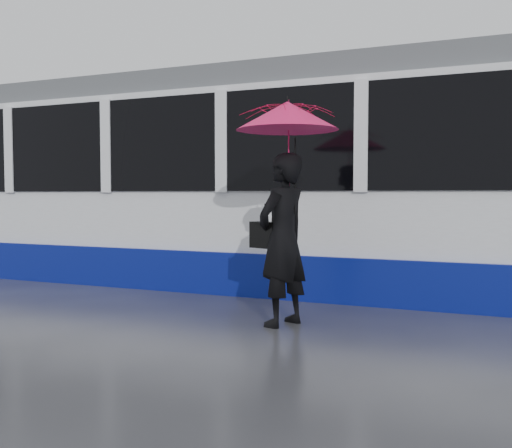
% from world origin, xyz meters
% --- Properties ---
extents(ground, '(90.00, 90.00, 0.00)m').
position_xyz_m(ground, '(0.00, 0.00, 0.00)').
color(ground, '#28282C').
rests_on(ground, ground).
extents(rails, '(34.00, 1.51, 0.02)m').
position_xyz_m(rails, '(0.00, 2.50, 0.01)').
color(rails, '#3F3D38').
rests_on(rails, ground).
extents(tram, '(26.00, 2.56, 3.35)m').
position_xyz_m(tram, '(2.53, 2.50, 1.64)').
color(tram, white).
rests_on(tram, ground).
extents(woman, '(0.66, 0.81, 1.91)m').
position_xyz_m(woman, '(1.48, -0.17, 0.95)').
color(woman, black).
rests_on(woman, ground).
extents(umbrella, '(1.43, 1.43, 1.29)m').
position_xyz_m(umbrella, '(1.53, -0.17, 2.09)').
color(umbrella, '#F61484').
rests_on(umbrella, ground).
extents(handbag, '(0.37, 0.25, 0.47)m').
position_xyz_m(handbag, '(1.26, -0.15, 1.00)').
color(handbag, black).
rests_on(handbag, ground).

